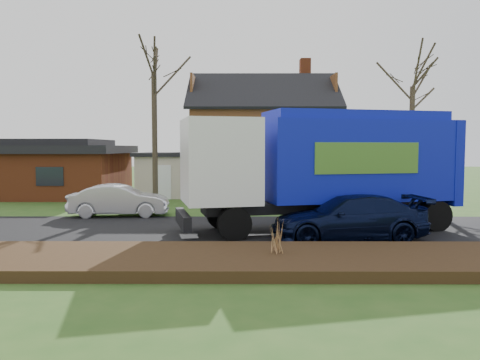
{
  "coord_description": "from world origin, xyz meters",
  "views": [
    {
      "loc": [
        0.65,
        -17.73,
        3.18
      ],
      "look_at": [
        0.56,
        2.5,
        1.77
      ],
      "focal_mm": 35.0,
      "sensor_mm": 36.0,
      "label": 1
    }
  ],
  "objects": [
    {
      "name": "ground",
      "position": [
        0.0,
        0.0,
        0.0
      ],
      "size": [
        120.0,
        120.0,
        0.0
      ],
      "primitive_type": "plane",
      "color": "#2B521B",
      "rests_on": "ground"
    },
    {
      "name": "navy_wagon",
      "position": [
        4.3,
        -1.87,
        0.77
      ],
      "size": [
        5.52,
        2.73,
        1.54
      ],
      "primitive_type": "imported",
      "rotation": [
        0.0,
        0.0,
        -1.46
      ],
      "color": "black",
      "rests_on": "ground"
    },
    {
      "name": "garbage_truck",
      "position": [
        3.88,
        0.1,
        2.61
      ],
      "size": [
        10.95,
        5.2,
        4.54
      ],
      "rotation": [
        0.0,
        0.0,
        0.23
      ],
      "color": "black",
      "rests_on": "ground"
    },
    {
      "name": "tree_front_east",
      "position": [
        11.01,
        10.98,
        7.98
      ],
      "size": [
        3.53,
        3.53,
        9.81
      ],
      "color": "#413527",
      "rests_on": "ground"
    },
    {
      "name": "tree_front_west",
      "position": [
        -4.27,
        8.63,
        8.35
      ],
      "size": [
        3.41,
        3.41,
        10.13
      ],
      "color": "#3A3023",
      "rests_on": "ground"
    },
    {
      "name": "silver_sedan",
      "position": [
        -5.01,
        3.67,
        0.74
      ],
      "size": [
        4.6,
        1.94,
        1.48
      ],
      "primitive_type": "imported",
      "rotation": [
        0.0,
        0.0,
        1.65
      ],
      "color": "#B4B6BD",
      "rests_on": "ground"
    },
    {
      "name": "tree_back",
      "position": [
        4.83,
        21.66,
        8.68
      ],
      "size": [
        3.29,
        3.29,
        10.41
      ],
      "color": "#413127",
      "rests_on": "ground"
    },
    {
      "name": "road",
      "position": [
        0.0,
        0.0,
        0.01
      ],
      "size": [
        80.0,
        7.0,
        0.02
      ],
      "primitive_type": "cube",
      "color": "black",
      "rests_on": "ground"
    },
    {
      "name": "main_house",
      "position": [
        1.49,
        13.91,
        4.03
      ],
      "size": [
        12.95,
        8.95,
        9.26
      ],
      "color": "beige",
      "rests_on": "ground"
    },
    {
      "name": "mulch_verge",
      "position": [
        0.0,
        -5.3,
        0.15
      ],
      "size": [
        80.0,
        3.5,
        0.3
      ],
      "primitive_type": "cube",
      "color": "black",
      "rests_on": "ground"
    },
    {
      "name": "grass_clump_mid",
      "position": [
        1.52,
        -5.12,
        0.82
      ],
      "size": [
        0.37,
        0.31,
        1.04
      ],
      "color": "#9B7144",
      "rests_on": "mulch_verge"
    },
    {
      "name": "ranch_house",
      "position": [
        -12.0,
        13.0,
        1.81
      ],
      "size": [
        9.8,
        8.2,
        3.7
      ],
      "color": "#934020",
      "rests_on": "ground"
    }
  ]
}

